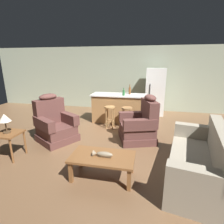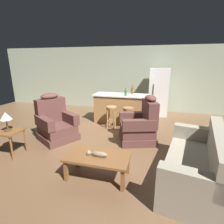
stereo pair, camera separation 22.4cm
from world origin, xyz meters
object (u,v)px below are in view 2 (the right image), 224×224
at_px(fish_figurine, 98,154).
at_px(bar_stool_right, 128,114).
at_px(kitchen_island, 121,108).
at_px(recliner_near_lamp, 56,124).
at_px(bar_stool_left, 111,113).
at_px(table_lamp, 6,117).
at_px(refrigerator, 159,92).
at_px(bottle_tall_green, 132,91).
at_px(recliner_near_island, 140,125).
at_px(bottle_short_amber, 126,93).
at_px(couch, 197,164).
at_px(end_table, 10,135).
at_px(coffee_table, 98,158).

relative_size(fish_figurine, bar_stool_right, 0.50).
xyz_separation_m(fish_figurine, kitchen_island, (-0.24, 3.06, 0.02)).
relative_size(recliner_near_lamp, kitchen_island, 0.67).
bearing_deg(kitchen_island, bar_stool_left, -104.69).
distance_m(kitchen_island, bar_stool_right, 0.72).
bearing_deg(table_lamp, refrigerator, 52.47).
bearing_deg(bottle_tall_green, kitchen_island, -162.42).
bearing_deg(bar_stool_left, recliner_near_island, -37.03).
bearing_deg(bottle_short_amber, recliner_near_lamp, -134.35).
relative_size(table_lamp, kitchen_island, 0.23).
xyz_separation_m(recliner_near_lamp, bottle_short_amber, (1.55, 1.59, 0.62)).
distance_m(couch, end_table, 3.73).
bearing_deg(kitchen_island, table_lamp, -123.86).
height_order(fish_figurine, recliner_near_island, recliner_near_island).
bearing_deg(bottle_tall_green, couch, -61.83).
xyz_separation_m(recliner_near_island, kitchen_island, (-0.79, 1.35, 0.06)).
distance_m(refrigerator, bottle_tall_green, 1.40).
height_order(kitchen_island, refrigerator, refrigerator).
xyz_separation_m(couch, table_lamp, (-3.74, -0.04, 0.53)).
height_order(end_table, refrigerator, refrigerator).
relative_size(end_table, bar_stool_left, 0.82).
bearing_deg(fish_figurine, kitchen_island, 94.54).
relative_size(couch, table_lamp, 4.94).
xyz_separation_m(bar_stool_left, bottle_tall_green, (0.51, 0.74, 0.60)).
bearing_deg(refrigerator, bottle_short_amber, -125.86).
bearing_deg(table_lamp, bar_stool_right, 44.13).
height_order(kitchen_island, bar_stool_left, kitchen_island).
height_order(recliner_near_island, refrigerator, refrigerator).
xyz_separation_m(recliner_near_island, bottle_tall_green, (-0.45, 1.46, 0.65)).
height_order(coffee_table, kitchen_island, kitchen_island).
xyz_separation_m(table_lamp, bar_stool_left, (1.70, 2.16, -0.40)).
distance_m(fish_figurine, table_lamp, 2.17).
height_order(couch, end_table, couch).
distance_m(couch, table_lamp, 3.78).
xyz_separation_m(refrigerator, bottle_short_amber, (-1.01, -1.40, 0.16)).
height_order(recliner_near_island, end_table, recliner_near_island).
relative_size(fish_figurine, bottle_short_amber, 1.40).
bearing_deg(couch, recliner_near_lamp, -5.41).
xyz_separation_m(fish_figurine, bar_stool_left, (-0.41, 2.43, 0.01)).
xyz_separation_m(coffee_table, bottle_short_amber, (-0.05, 2.84, 0.68)).
bearing_deg(bar_stool_left, bottle_tall_green, 55.51).
relative_size(coffee_table, bar_stool_right, 1.62).
distance_m(fish_figurine, recliner_near_island, 1.80).
bearing_deg(table_lamp, kitchen_island, 56.14).
bearing_deg(kitchen_island, bottle_short_amber, -46.66).
xyz_separation_m(end_table, bottle_short_amber, (2.04, 2.58, 0.58)).
relative_size(table_lamp, bar_stool_right, 0.60).
relative_size(refrigerator, bottle_short_amber, 7.26).
bearing_deg(recliner_near_island, kitchen_island, -77.43).
bearing_deg(bottle_tall_green, refrigerator, 52.08).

